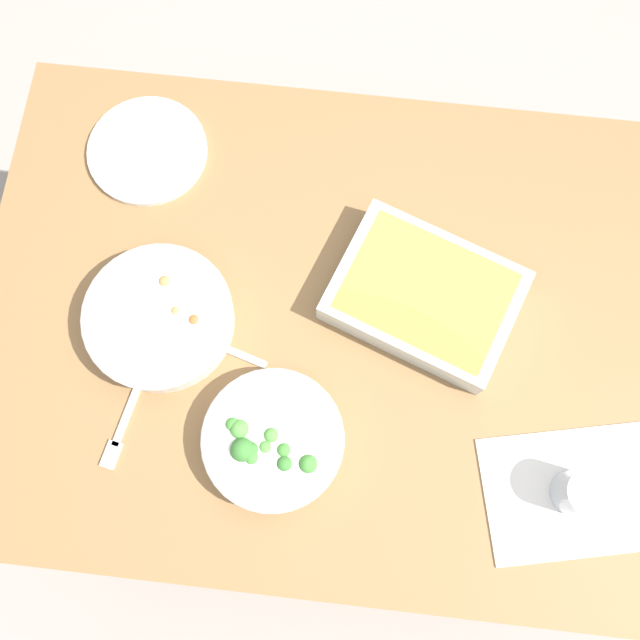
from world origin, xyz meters
name	(u,v)px	position (x,y,z in m)	size (l,w,h in m)	color
ground_plane	(320,388)	(0.00, 0.00, 0.00)	(6.00, 6.00, 0.00)	#9E9389
dining_table	(320,332)	(0.00, 0.00, 0.65)	(1.20, 0.90, 0.74)	olive
placemat	(571,493)	(0.43, -0.24, 0.74)	(0.28, 0.20, 0.00)	silver
stew_bowl	(160,318)	(-0.27, -0.04, 0.77)	(0.25, 0.25, 0.06)	silver
broccoli_bowl	(272,440)	(-0.05, -0.21, 0.77)	(0.23, 0.23, 0.07)	silver
baking_dish	(425,295)	(0.17, 0.05, 0.77)	(0.36, 0.31, 0.06)	silver
drink_cup	(580,493)	(0.43, -0.24, 0.78)	(0.07, 0.07, 0.08)	#B2BCC6
side_plate	(148,151)	(-0.35, 0.28, 0.75)	(0.22, 0.22, 0.01)	silver
spoon_by_stew	(206,340)	(-0.19, -0.06, 0.74)	(0.17, 0.07, 0.01)	silver
fork_on_table	(123,424)	(-0.30, -0.21, 0.74)	(0.05, 0.18, 0.01)	silver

